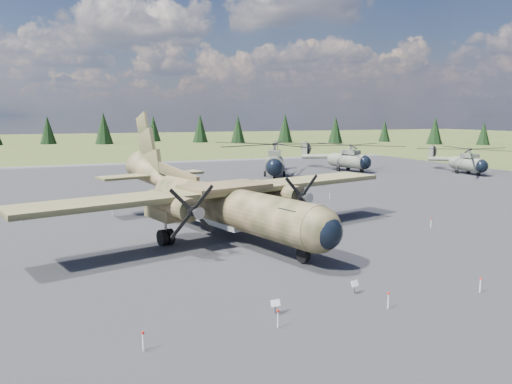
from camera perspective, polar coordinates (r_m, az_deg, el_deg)
name	(u,v)px	position (r m, az deg, el deg)	size (l,w,h in m)	color
ground	(251,247)	(36.54, -0.61, -6.29)	(500.00, 500.00, 0.00)	#4C5626
apron	(211,220)	(45.74, -5.22, -3.25)	(120.00, 120.00, 0.04)	#57575C
transport_plane	(217,197)	(39.88, -4.47, -0.62)	(31.47, 28.14, 10.46)	#35371E
helicopter_near	(275,153)	(76.67, 2.15, 4.47)	(27.75, 27.75, 5.32)	slate
helicopter_mid	(348,152)	(86.83, 10.51, 4.49)	(22.53, 23.17, 4.60)	slate
helicopter_far	(468,156)	(88.27, 23.04, 3.83)	(18.14, 20.26, 4.21)	slate
info_placard_left	(275,305)	(24.57, 2.22, -12.73)	(0.47, 0.21, 0.73)	gray
info_placard_right	(354,285)	(27.71, 11.19, -10.37)	(0.49, 0.30, 0.72)	gray
barrier_fence	(245,241)	(36.18, -1.25, -5.61)	(33.12, 29.62, 0.85)	white
treeline	(264,177)	(38.45, 0.87, 1.74)	(309.74, 306.02, 10.89)	black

